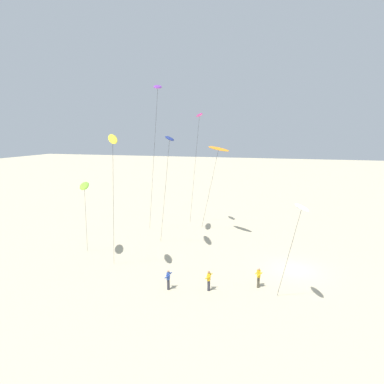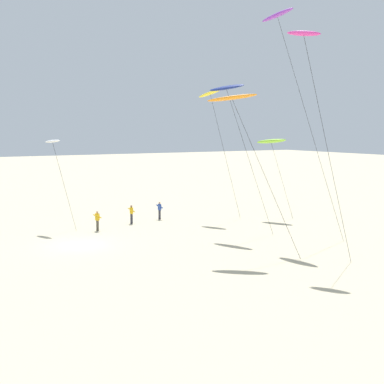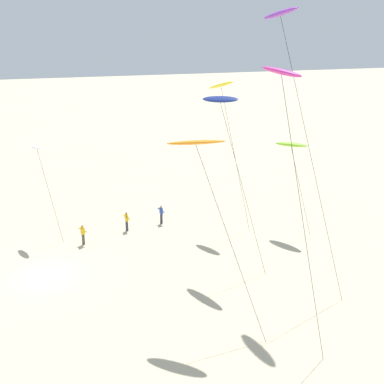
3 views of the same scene
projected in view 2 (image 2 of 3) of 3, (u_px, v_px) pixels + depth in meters
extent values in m
plane|color=beige|center=(79.00, 245.00, 36.52)|extent=(260.00, 260.00, 0.00)
ellipsoid|color=#D8339E|center=(304.00, 33.00, 31.48)|extent=(2.24, 1.63, 0.65)
cylinder|color=#262626|center=(327.00, 149.00, 31.67)|extent=(2.81, 2.02, 14.33)
ellipsoid|color=yellow|center=(210.00, 93.00, 47.27)|extent=(2.36, 1.93, 1.00)
cylinder|color=#262626|center=(225.00, 157.00, 47.35)|extent=(2.61, 1.88, 11.76)
ellipsoid|color=white|center=(52.00, 141.00, 41.93)|extent=(1.87, 1.26, 0.39)
cylinder|color=#262626|center=(64.00, 186.00, 41.94)|extent=(1.84, 1.33, 7.36)
ellipsoid|color=#8CD833|center=(271.00, 141.00, 47.56)|extent=(2.99, 2.23, 0.73)
cylinder|color=#262626|center=(282.00, 181.00, 47.56)|extent=(1.86, 1.35, 7.19)
ellipsoid|color=purple|center=(277.00, 15.00, 38.04)|extent=(3.03, 1.51, 0.98)
cylinder|color=#262626|center=(310.00, 129.00, 37.96)|extent=(4.50, 3.24, 16.98)
ellipsoid|color=orange|center=(232.00, 98.00, 33.37)|extent=(2.60, 3.15, 0.76)
cylinder|color=#262626|center=(266.00, 178.00, 33.01)|extent=(3.99, 2.87, 10.44)
ellipsoid|color=navy|center=(226.00, 88.00, 40.36)|extent=(3.32, 2.18, 0.79)
cylinder|color=#262626|center=(250.00, 162.00, 40.24)|extent=(3.38, 2.43, 11.67)
cylinder|color=#33333D|center=(160.00, 215.00, 47.12)|extent=(0.22, 0.22, 0.88)
cube|color=#2D4CA5|center=(160.00, 207.00, 47.03)|extent=(0.36, 0.23, 0.58)
sphere|color=tan|center=(160.00, 203.00, 46.98)|extent=(0.20, 0.20, 0.20)
cylinder|color=#2D4CA5|center=(158.00, 206.00, 47.21)|extent=(0.13, 0.51, 0.39)
cylinder|color=#2D4CA5|center=(161.00, 207.00, 46.85)|extent=(0.13, 0.51, 0.39)
cylinder|color=#4C4738|center=(98.00, 225.00, 41.77)|extent=(0.22, 0.22, 0.88)
cube|color=gold|center=(97.00, 217.00, 41.68)|extent=(0.39, 0.31, 0.58)
sphere|color=tan|center=(97.00, 212.00, 41.63)|extent=(0.20, 0.20, 0.20)
cylinder|color=gold|center=(96.00, 216.00, 41.81)|extent=(0.27, 0.50, 0.39)
cylinder|color=gold|center=(99.00, 217.00, 41.54)|extent=(0.27, 0.50, 0.39)
cylinder|color=#33333D|center=(132.00, 219.00, 45.00)|extent=(0.22, 0.22, 0.88)
cube|color=gold|center=(131.00, 211.00, 44.91)|extent=(0.34, 0.21, 0.58)
sphere|color=#9E7051|center=(131.00, 206.00, 44.86)|extent=(0.20, 0.20, 0.20)
cylinder|color=gold|center=(131.00, 210.00, 45.09)|extent=(0.10, 0.50, 0.39)
cylinder|color=gold|center=(132.00, 210.00, 44.71)|extent=(0.10, 0.50, 0.39)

